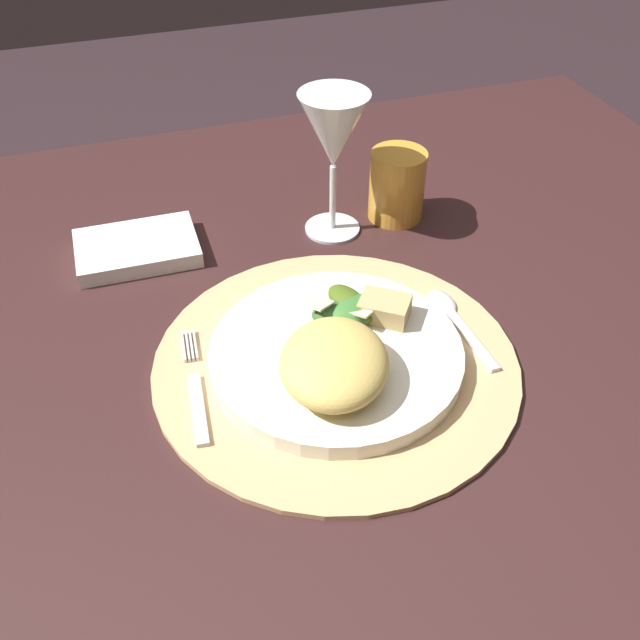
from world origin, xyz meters
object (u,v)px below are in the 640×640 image
object	(u,v)px
dinner_plate	(336,355)
napkin	(137,248)
wine_glass	(334,135)
fork	(196,390)
amber_tumbler	(397,185)
dining_table	(251,421)
spoon	(451,314)

from	to	relation	value
dinner_plate	napkin	xyz separation A→B (m)	(-0.16, 0.26, -0.01)
napkin	wine_glass	distance (m)	0.27
fork	dinner_plate	bearing A→B (deg)	-1.29
napkin	dinner_plate	bearing A→B (deg)	-57.86
dinner_plate	fork	size ratio (longest dim) A/B	1.61
amber_tumbler	fork	bearing A→B (deg)	-142.57
napkin	wine_glass	bearing A→B (deg)	-5.54
dining_table	napkin	xyz separation A→B (m)	(-0.09, 0.17, 0.16)
dinner_plate	fork	world-z (taller)	dinner_plate
dining_table	wine_glass	distance (m)	0.35
dinner_plate	amber_tumbler	size ratio (longest dim) A/B	2.83
fork	dining_table	bearing A→B (deg)	51.50
dinner_plate	amber_tumbler	world-z (taller)	amber_tumbler
dinner_plate	amber_tumbler	distance (m)	0.29
fork	amber_tumbler	bearing A→B (deg)	37.43
dining_table	dinner_plate	bearing A→B (deg)	-49.62
fork	spoon	bearing A→B (deg)	4.78
dinner_plate	napkin	size ratio (longest dim) A/B	1.77
spoon	wine_glass	size ratio (longest dim) A/B	0.76
wine_glass	napkin	bearing A→B (deg)	174.46
dining_table	spoon	size ratio (longest dim) A/B	10.36
napkin	amber_tumbler	distance (m)	0.33
spoon	amber_tumbler	distance (m)	0.22
dining_table	amber_tumbler	size ratio (longest dim) A/B	15.85
spoon	napkin	bearing A→B (deg)	142.72
dinner_plate	amber_tumbler	xyz separation A→B (m)	(0.17, 0.24, 0.03)
fork	spoon	xyz separation A→B (m)	(0.28, 0.02, 0.00)
fork	napkin	bearing A→B (deg)	94.50
dining_table	fork	distance (m)	0.19
napkin	dining_table	bearing A→B (deg)	-62.82
fork	spoon	distance (m)	0.29
dining_table	spoon	world-z (taller)	spoon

